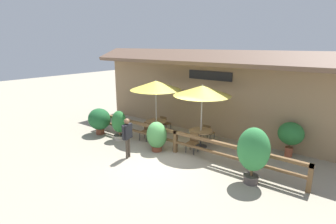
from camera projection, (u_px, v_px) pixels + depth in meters
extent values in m
plane|color=#9E937F|center=(160.00, 161.00, 10.41)|extent=(60.00, 60.00, 0.00)
cube|color=#997A56|center=(212.00, 99.00, 13.17)|extent=(14.00, 0.40, 3.60)
cube|color=brown|center=(209.00, 58.00, 12.23)|extent=(14.28, 1.48, 0.70)
cube|color=black|center=(210.00, 76.00, 12.74)|extent=(2.35, 0.04, 0.43)
cube|color=brown|center=(175.00, 132.00, 10.98)|extent=(10.40, 0.14, 0.11)
cube|color=brown|center=(175.00, 142.00, 11.09)|extent=(10.40, 0.10, 0.09)
cube|color=brown|center=(99.00, 121.00, 14.12)|extent=(0.14, 0.14, 0.95)
cube|color=brown|center=(175.00, 142.00, 11.09)|extent=(0.14, 0.14, 0.95)
cube|color=brown|center=(310.00, 179.00, 8.06)|extent=(0.14, 0.14, 0.95)
cylinder|color=#B7B2A8|center=(156.00, 112.00, 12.95)|extent=(0.06, 0.06, 2.41)
cone|color=#EAD64C|center=(156.00, 85.00, 12.61)|extent=(2.49, 2.49, 0.43)
sphere|color=#B2ADA3|center=(156.00, 81.00, 12.56)|extent=(0.07, 0.07, 0.07)
cylinder|color=olive|center=(156.00, 121.00, 13.07)|extent=(1.05, 1.05, 0.05)
cylinder|color=#333333|center=(156.00, 129.00, 13.17)|extent=(0.07, 0.07, 0.72)
cylinder|color=#333333|center=(156.00, 135.00, 13.25)|extent=(0.58, 0.58, 0.03)
cube|color=brown|center=(145.00, 132.00, 12.51)|extent=(0.46, 0.46, 0.05)
cube|color=brown|center=(147.00, 126.00, 12.61)|extent=(0.40, 0.07, 0.40)
cylinder|color=#2D2D2D|center=(140.00, 137.00, 12.51)|extent=(0.04, 0.04, 0.40)
cylinder|color=#2D2D2D|center=(146.00, 138.00, 12.32)|extent=(0.04, 0.04, 0.40)
cylinder|color=#2D2D2D|center=(145.00, 134.00, 12.82)|extent=(0.04, 0.04, 0.40)
cylinder|color=#2D2D2D|center=(151.00, 136.00, 12.63)|extent=(0.04, 0.04, 0.40)
cube|color=brown|center=(166.00, 123.00, 13.82)|extent=(0.42, 0.42, 0.05)
cube|color=brown|center=(163.00, 120.00, 13.62)|extent=(0.40, 0.04, 0.40)
cylinder|color=#2D2D2D|center=(171.00, 127.00, 13.91)|extent=(0.04, 0.04, 0.40)
cylinder|color=#2D2D2D|center=(165.00, 126.00, 14.13)|extent=(0.04, 0.04, 0.40)
cylinder|color=#2D2D2D|center=(166.00, 129.00, 13.62)|extent=(0.04, 0.04, 0.40)
cylinder|color=#2D2D2D|center=(161.00, 128.00, 13.84)|extent=(0.04, 0.04, 0.40)
cylinder|color=#B7B2A8|center=(201.00, 121.00, 11.53)|extent=(0.06, 0.06, 2.41)
cone|color=#EAD64C|center=(202.00, 91.00, 11.18)|extent=(2.49, 2.49, 0.43)
sphere|color=#B2ADA3|center=(202.00, 86.00, 11.13)|extent=(0.07, 0.07, 0.07)
cylinder|color=olive|center=(201.00, 131.00, 11.64)|extent=(1.05, 1.05, 0.05)
cylinder|color=#333333|center=(201.00, 139.00, 11.74)|extent=(0.07, 0.07, 0.72)
cylinder|color=#333333|center=(200.00, 146.00, 11.83)|extent=(0.58, 0.58, 0.03)
cube|color=brown|center=(192.00, 143.00, 11.08)|extent=(0.45, 0.45, 0.05)
cube|color=brown|center=(194.00, 137.00, 11.17)|extent=(0.40, 0.07, 0.40)
cylinder|color=#2D2D2D|center=(186.00, 149.00, 11.08)|extent=(0.04, 0.04, 0.40)
cylinder|color=#2D2D2D|center=(194.00, 151.00, 10.88)|extent=(0.04, 0.04, 0.40)
cylinder|color=#2D2D2D|center=(190.00, 146.00, 11.39)|extent=(0.04, 0.04, 0.40)
cylinder|color=#2D2D2D|center=(198.00, 148.00, 11.19)|extent=(0.04, 0.04, 0.40)
cube|color=brown|center=(209.00, 133.00, 12.36)|extent=(0.44, 0.44, 0.05)
cube|color=brown|center=(207.00, 129.00, 12.16)|extent=(0.40, 0.05, 0.40)
cylinder|color=#2D2D2D|center=(214.00, 137.00, 12.44)|extent=(0.04, 0.04, 0.40)
cylinder|color=#2D2D2D|center=(207.00, 135.00, 12.68)|extent=(0.04, 0.04, 0.40)
cylinder|color=#2D2D2D|center=(210.00, 139.00, 12.16)|extent=(0.04, 0.04, 0.40)
cylinder|color=#2D2D2D|center=(203.00, 137.00, 12.39)|extent=(0.04, 0.04, 0.40)
cylinder|color=brown|center=(157.00, 148.00, 11.34)|extent=(0.44, 0.44, 0.22)
cylinder|color=brown|center=(157.00, 146.00, 11.32)|extent=(0.48, 0.48, 0.04)
ellipsoid|color=#4C934C|center=(157.00, 135.00, 11.19)|extent=(0.90, 0.81, 1.16)
cylinder|color=#B7AD99|center=(120.00, 137.00, 12.67)|extent=(0.54, 0.54, 0.23)
cylinder|color=#B7AD99|center=(120.00, 135.00, 12.65)|extent=(0.59, 0.59, 0.04)
cylinder|color=brown|center=(119.00, 132.00, 12.60)|extent=(0.10, 0.10, 0.32)
ellipsoid|color=#287033|center=(119.00, 122.00, 12.47)|extent=(0.74, 0.66, 1.06)
cylinder|color=#564C47|center=(251.00, 179.00, 8.70)|extent=(0.47, 0.47, 0.27)
cylinder|color=#564C47|center=(251.00, 176.00, 8.67)|extent=(0.51, 0.51, 0.04)
cylinder|color=brown|center=(252.00, 169.00, 8.61)|extent=(0.08, 0.08, 0.44)
ellipsoid|color=#338442|center=(253.00, 149.00, 8.44)|extent=(1.05, 0.94, 1.46)
cylinder|color=brown|center=(100.00, 131.00, 13.45)|extent=(0.41, 0.41, 0.33)
cylinder|color=brown|center=(100.00, 128.00, 13.41)|extent=(0.45, 0.45, 0.04)
ellipsoid|color=#1E5B2D|center=(99.00, 119.00, 13.29)|extent=(1.19, 1.07, 1.09)
cylinder|color=#9E4C33|center=(289.00, 152.00, 10.75)|extent=(0.30, 0.30, 0.40)
cylinder|color=#9E4C33|center=(289.00, 148.00, 10.71)|extent=(0.32, 0.32, 0.04)
cylinder|color=brown|center=(290.00, 144.00, 10.67)|extent=(0.05, 0.05, 0.28)
ellipsoid|color=#287033|center=(291.00, 134.00, 10.55)|extent=(1.00, 0.90, 0.93)
cylinder|color=#42382D|center=(127.00, 149.00, 10.50)|extent=(0.09, 0.09, 0.83)
cylinder|color=#42382D|center=(129.00, 147.00, 10.64)|extent=(0.09, 0.09, 0.83)
cube|color=black|center=(127.00, 131.00, 10.39)|extent=(0.30, 0.49, 0.59)
cylinder|color=black|center=(124.00, 133.00, 10.17)|extent=(0.07, 0.07, 0.56)
cylinder|color=black|center=(131.00, 129.00, 10.62)|extent=(0.07, 0.07, 0.56)
sphere|color=brown|center=(127.00, 121.00, 10.29)|extent=(0.23, 0.23, 0.23)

